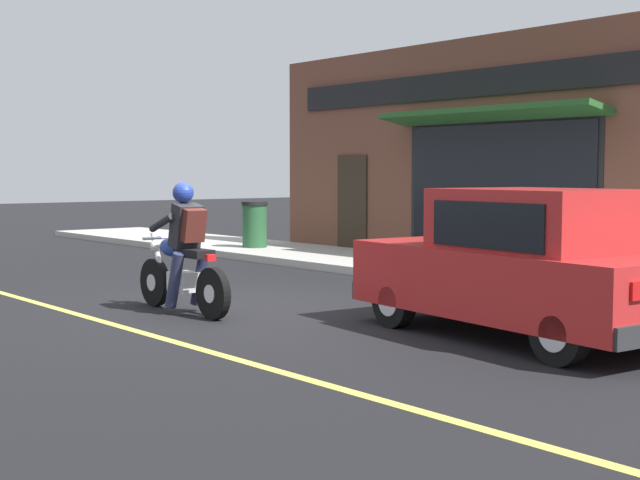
# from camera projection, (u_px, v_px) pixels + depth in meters

# --- Properties ---
(ground_plane) EXTENTS (80.00, 80.00, 0.00)m
(ground_plane) POSITION_uv_depth(u_px,v_px,m) (239.00, 308.00, 11.39)
(ground_plane) COLOR black
(sidewalk_curb) EXTENTS (2.60, 22.00, 0.14)m
(sidewalk_curb) POSITION_uv_depth(u_px,v_px,m) (361.00, 261.00, 16.80)
(sidewalk_curb) COLOR #ADAAA3
(sidewalk_curb) RESTS_ON ground
(lane_stripe) EXTENTS (0.12, 19.80, 0.01)m
(lane_stripe) POSITION_uv_depth(u_px,v_px,m) (12.00, 296.00, 12.54)
(lane_stripe) COLOR #D1C64C
(lane_stripe) RESTS_ON ground
(storefront_building) EXTENTS (1.25, 9.67, 4.20)m
(storefront_building) POSITION_uv_depth(u_px,v_px,m) (457.00, 153.00, 16.84)
(storefront_building) COLOR brown
(storefront_building) RESTS_ON ground
(motorcycle_with_rider) EXTENTS (0.56, 2.02, 1.62)m
(motorcycle_with_rider) POSITION_uv_depth(u_px,v_px,m) (183.00, 258.00, 11.01)
(motorcycle_with_rider) COLOR black
(motorcycle_with_rider) RESTS_ON ground
(car_hatchback) EXTENTS (2.04, 3.94, 1.57)m
(car_hatchback) POSITION_uv_depth(u_px,v_px,m) (524.00, 266.00, 9.29)
(car_hatchback) COLOR black
(car_hatchback) RESTS_ON ground
(fire_hydrant) EXTENTS (0.36, 0.24, 0.88)m
(fire_hydrant) POSITION_uv_depth(u_px,v_px,m) (516.00, 242.00, 15.01)
(fire_hydrant) COLOR red
(fire_hydrant) RESTS_ON sidewalk_curb
(trash_bin) EXTENTS (0.56, 0.56, 0.98)m
(trash_bin) POSITION_uv_depth(u_px,v_px,m) (255.00, 224.00, 19.01)
(trash_bin) COLOR #23512D
(trash_bin) RESTS_ON sidewalk_curb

